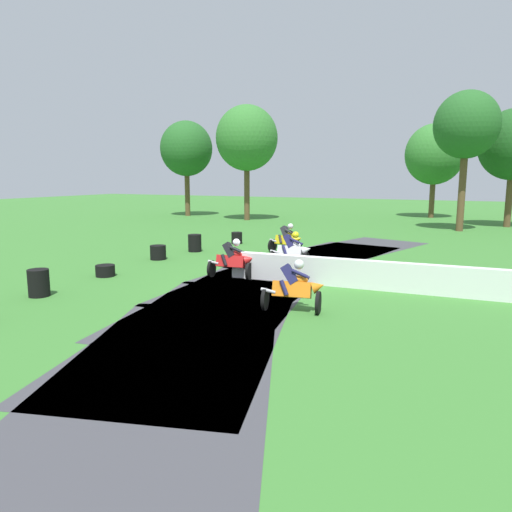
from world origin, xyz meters
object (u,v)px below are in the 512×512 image
object	(u,v)px
tire_stack_near	(237,238)
tire_stack_mid_a	(195,243)
motorcycle_fourth_orange	(295,287)
traffic_cone	(462,277)
tire_stack_mid_b	(158,252)
tire_stack_extra_a	(39,283)
motorcycle_trailing_red	(233,260)
tire_stack_far	(105,271)
motorcycle_chase_white	(292,250)
motorcycle_lead_yellow	(287,239)

from	to	relation	value
tire_stack_near	tire_stack_mid_a	distance (m)	3.24
motorcycle_fourth_orange	traffic_cone	xyz separation A→B (m)	(3.81, 5.32, -0.42)
tire_stack_mid_b	tire_stack_extra_a	bearing A→B (deg)	-84.32
tire_stack_mid_b	traffic_cone	bearing A→B (deg)	2.07
motorcycle_fourth_orange	traffic_cone	bearing A→B (deg)	54.36
motorcycle_trailing_red	tire_stack_far	size ratio (longest dim) A/B	2.51
motorcycle_fourth_orange	tire_stack_mid_b	world-z (taller)	motorcycle_fourth_orange
motorcycle_trailing_red	tire_stack_mid_b	xyz separation A→B (m)	(-4.61, 1.95, -0.34)
motorcycle_fourth_orange	tire_stack_extra_a	distance (m)	7.53
tire_stack_far	tire_stack_extra_a	world-z (taller)	tire_stack_extra_a
motorcycle_fourth_orange	tire_stack_extra_a	xyz separation A→B (m)	(-7.33, -1.73, -0.24)
motorcycle_chase_white	traffic_cone	xyz separation A→B (m)	(6.15, -0.59, -0.42)
motorcycle_lead_yellow	tire_stack_far	distance (m)	8.47
motorcycle_chase_white	motorcycle_trailing_red	distance (m)	3.14
motorcycle_chase_white	tire_stack_near	size ratio (longest dim) A/B	2.82
motorcycle_fourth_orange	tire_stack_mid_a	bearing A→B (deg)	136.34
motorcycle_trailing_red	tire_stack_extra_a	distance (m)	6.12
tire_stack_near	tire_stack_extra_a	xyz separation A→B (m)	(-0.13, -12.31, 0.10)
motorcycle_lead_yellow	tire_stack_extra_a	bearing A→B (deg)	-109.09
motorcycle_lead_yellow	motorcycle_trailing_red	size ratio (longest dim) A/B	1.03
motorcycle_chase_white	tire_stack_mid_b	bearing A→B (deg)	-169.81
tire_stack_extra_a	motorcycle_chase_white	bearing A→B (deg)	56.83
motorcycle_fourth_orange	tire_stack_mid_a	size ratio (longest dim) A/B	2.09
motorcycle_trailing_red	tire_stack_near	bearing A→B (deg)	116.61
tire_stack_near	tire_stack_extra_a	distance (m)	12.31
tire_stack_far	tire_stack_extra_a	xyz separation A→B (m)	(0.25, -3.02, 0.20)
motorcycle_trailing_red	tire_stack_mid_b	distance (m)	5.01
tire_stack_near	traffic_cone	xyz separation A→B (m)	(11.01, -5.26, -0.08)
motorcycle_chase_white	tire_stack_extra_a	distance (m)	9.13
tire_stack_far	traffic_cone	distance (m)	12.08
tire_stack_extra_a	traffic_cone	distance (m)	13.18
motorcycle_chase_white	motorcycle_trailing_red	xyz separation A→B (m)	(-1.04, -2.96, 0.00)
motorcycle_trailing_red	traffic_cone	bearing A→B (deg)	18.25
motorcycle_chase_white	traffic_cone	world-z (taller)	motorcycle_chase_white
tire_stack_mid_a	tire_stack_far	size ratio (longest dim) A/B	1.20
motorcycle_trailing_red	tire_stack_mid_b	bearing A→B (deg)	157.12
motorcycle_lead_yellow	tire_stack_mid_a	xyz separation A→B (m)	(-4.07, -1.40, -0.24)
motorcycle_trailing_red	tire_stack_near	size ratio (longest dim) A/B	2.80
motorcycle_lead_yellow	tire_stack_far	xyz separation A→B (m)	(-3.89, -7.51, -0.44)
motorcycle_lead_yellow	tire_stack_mid_b	size ratio (longest dim) A/B	2.59
traffic_cone	motorcycle_lead_yellow	bearing A→B (deg)	155.11
tire_stack_mid_a	tire_stack_mid_b	world-z (taller)	tire_stack_mid_a
motorcycle_chase_white	tire_stack_mid_a	xyz separation A→B (m)	(-5.41, 1.49, -0.24)
motorcycle_chase_white	motorcycle_lead_yellow	bearing A→B (deg)	115.04
motorcycle_fourth_orange	tire_stack_far	bearing A→B (deg)	170.36
motorcycle_chase_white	tire_stack_far	bearing A→B (deg)	-138.62
motorcycle_chase_white	traffic_cone	distance (m)	6.19
tire_stack_mid_a	traffic_cone	distance (m)	11.75
motorcycle_trailing_red	traffic_cone	size ratio (longest dim) A/B	3.81
tire_stack_far	tire_stack_mid_a	bearing A→B (deg)	91.60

